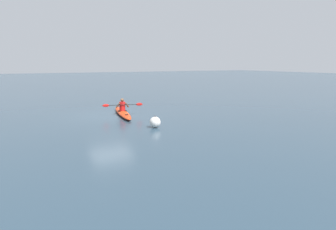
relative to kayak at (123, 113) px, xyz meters
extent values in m
plane|color=#283D4C|center=(0.75, -0.07, -0.13)|extent=(160.00, 160.00, 0.00)
ellipsoid|color=red|center=(0.00, 0.00, 0.00)|extent=(1.59, 5.01, 0.25)
torus|color=black|center=(0.00, -0.02, 0.10)|extent=(0.63, 0.63, 0.04)
cylinder|color=black|center=(0.31, 1.46, 0.11)|extent=(0.18, 0.18, 0.02)
cylinder|color=red|center=(-0.01, -0.05, 0.39)|extent=(0.35, 0.35, 0.53)
sphere|color=brown|center=(-0.01, -0.05, 0.76)|extent=(0.21, 0.21, 0.21)
cylinder|color=black|center=(0.03, 0.14, 0.49)|extent=(1.97, 0.44, 0.03)
ellipsoid|color=red|center=(-0.95, 0.35, 0.49)|extent=(0.40, 0.12, 0.17)
ellipsoid|color=red|center=(1.01, -0.06, 0.49)|extent=(0.40, 0.12, 0.17)
cylinder|color=brown|center=(-0.27, 0.08, 0.46)|extent=(0.30, 0.19, 0.34)
cylinder|color=brown|center=(0.28, -0.03, 0.46)|extent=(0.26, 0.24, 0.34)
sphere|color=silver|center=(-0.04, 4.39, 0.14)|extent=(0.54, 0.54, 0.54)
torus|color=#333338|center=(-0.04, 4.39, 0.44)|extent=(0.12, 0.12, 0.02)
camera|label=1|loc=(6.62, 18.03, 3.02)|focal=34.06mm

